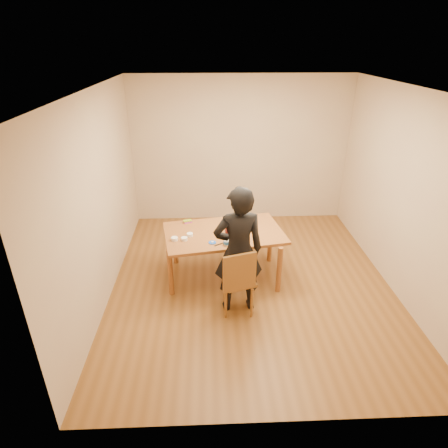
{
  "coord_description": "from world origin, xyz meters",
  "views": [
    {
      "loc": [
        -0.59,
        -4.54,
        3.22
      ],
      "look_at": [
        -0.39,
        0.13,
        0.9
      ],
      "focal_mm": 30.0,
      "sensor_mm": 36.0,
      "label": 1
    }
  ],
  "objects_px": {
    "cake": "(235,228)",
    "dining_table": "(224,233)",
    "cake_plate": "(235,231)",
    "person": "(238,251)",
    "dining_chair": "(238,280)"
  },
  "relations": [
    {
      "from": "person",
      "to": "cake",
      "type": "bearing_deg",
      "value": -97.42
    },
    {
      "from": "cake",
      "to": "person",
      "type": "height_order",
      "value": "person"
    },
    {
      "from": "dining_table",
      "to": "cake_plate",
      "type": "xyz_separation_m",
      "value": [
        0.16,
        -0.0,
        0.03
      ]
    },
    {
      "from": "dining_chair",
      "to": "person",
      "type": "distance_m",
      "value": 0.41
    },
    {
      "from": "dining_chair",
      "to": "cake_plate",
      "type": "relative_size",
      "value": 1.3
    },
    {
      "from": "person",
      "to": "dining_chair",
      "type": "bearing_deg",
      "value": 83.65
    },
    {
      "from": "cake",
      "to": "dining_table",
      "type": "bearing_deg",
      "value": 179.82
    },
    {
      "from": "cake_plate",
      "to": "person",
      "type": "relative_size",
      "value": 0.17
    },
    {
      "from": "dining_chair",
      "to": "cake",
      "type": "xyz_separation_m",
      "value": [
        0.01,
        0.77,
        0.36
      ]
    },
    {
      "from": "dining_chair",
      "to": "cake",
      "type": "relative_size",
      "value": 1.7
    },
    {
      "from": "cake_plate",
      "to": "cake",
      "type": "bearing_deg",
      "value": 0.0
    },
    {
      "from": "dining_table",
      "to": "person",
      "type": "distance_m",
      "value": 0.76
    },
    {
      "from": "person",
      "to": "cake_plate",
      "type": "bearing_deg",
      "value": -97.42
    },
    {
      "from": "dining_table",
      "to": "cake_plate",
      "type": "height_order",
      "value": "cake_plate"
    },
    {
      "from": "cake_plate",
      "to": "person",
      "type": "bearing_deg",
      "value": -91.08
    }
  ]
}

